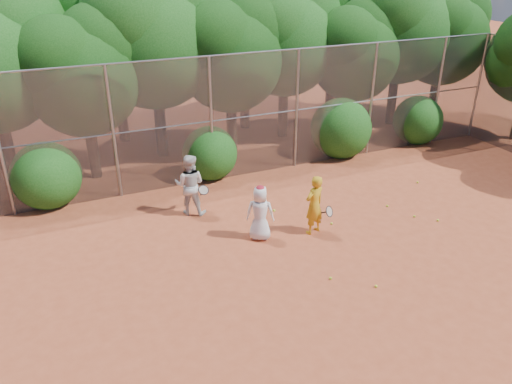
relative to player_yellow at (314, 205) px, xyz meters
name	(u,v)px	position (x,y,z in m)	size (l,w,h in m)	color
ground	(336,268)	(-0.32, -1.71, -0.82)	(80.00, 80.00, 0.00)	#993E22
fence_back	(238,116)	(-0.44, 4.29, 1.23)	(20.05, 0.09, 4.03)	gray
tree_2	(82,68)	(-4.77, 6.12, 2.77)	(3.99, 3.47, 5.47)	black
tree_3	(154,31)	(-2.25, 7.13, 3.58)	(4.89, 4.26, 6.70)	black
tree_4	(231,48)	(0.24, 6.52, 2.94)	(4.19, 3.64, 5.73)	black
tree_5	(286,32)	(2.74, 7.33, 3.23)	(4.51, 3.92, 6.17)	black
tree_6	(356,48)	(5.23, 6.32, 2.65)	(3.86, 3.36, 5.29)	black
tree_7	(402,20)	(7.74, 6.93, 3.46)	(4.77, 4.14, 6.53)	black
tree_8	(444,30)	(9.74, 6.62, 3.00)	(4.25, 3.70, 5.82)	black
tree_10	(112,18)	(-3.25, 9.33, 3.81)	(5.15, 4.48, 7.06)	black
tree_11	(245,25)	(1.74, 8.93, 3.35)	(4.64, 4.03, 6.35)	black
tree_12	(336,9)	(6.25, 9.53, 3.69)	(5.02, 4.37, 6.88)	black
bush_0	(46,173)	(-6.32, 4.59, 0.18)	(2.00, 2.00, 2.00)	#144A12
bush_1	(210,151)	(-1.32, 4.59, 0.08)	(1.80, 1.80, 1.80)	#144A12
bush_2	(341,126)	(3.68, 4.59, 0.28)	(2.20, 2.20, 2.20)	#144A12
bush_3	(418,118)	(7.18, 4.59, 0.13)	(1.90, 1.90, 1.90)	#144A12
player_yellow	(314,205)	(0.00, 0.00, 0.00)	(0.86, 0.62, 1.64)	gold
player_teen	(260,213)	(-1.42, 0.29, -0.06)	(0.87, 0.77, 1.52)	white
player_white	(190,185)	(-2.66, 2.35, 0.07)	(1.08, 1.01, 1.78)	silver
ball_0	(332,223)	(0.67, 0.15, -0.78)	(0.07, 0.07, 0.07)	#C5DC28
ball_1	(387,206)	(2.73, 0.40, -0.78)	(0.07, 0.07, 0.07)	#C5DC28
ball_2	(376,286)	(0.10, -2.70, -0.78)	(0.07, 0.07, 0.07)	#C5DC28
ball_3	(438,220)	(3.49, -0.87, -0.78)	(0.07, 0.07, 0.07)	#C5DC28
ball_4	(331,278)	(-0.68, -2.04, -0.78)	(0.07, 0.07, 0.07)	#C5DC28
ball_5	(418,182)	(4.65, 1.37, -0.78)	(0.07, 0.07, 0.07)	#C5DC28
ball_6	(414,216)	(3.04, -0.43, -0.78)	(0.07, 0.07, 0.07)	#C5DC28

